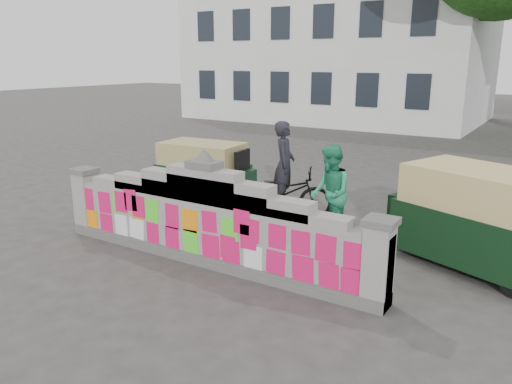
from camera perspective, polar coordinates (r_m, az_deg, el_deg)
ground at (r=8.79m, az=-5.63°, el=-8.04°), size 100.00×100.00×0.00m
parapet_wall at (r=8.52m, az=-5.78°, el=-3.40°), size 6.48×0.44×2.01m
building at (r=30.79m, az=9.57°, el=15.85°), size 16.00×10.00×8.90m
cyclist_bike at (r=11.09m, az=3.20°, el=-0.04°), size 2.24×1.51×1.11m
cyclist_rider at (r=11.00m, az=3.23°, el=1.91°), size 0.68×0.81×1.89m
pedestrian at (r=9.66m, az=8.45°, el=-0.14°), size 1.10×1.15×1.87m
rickshaw_left at (r=12.57m, az=-5.85°, el=2.54°), size 2.61×1.34×1.42m
rickshaw_right at (r=9.10m, az=23.94°, el=-2.61°), size 3.14×2.27×1.69m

